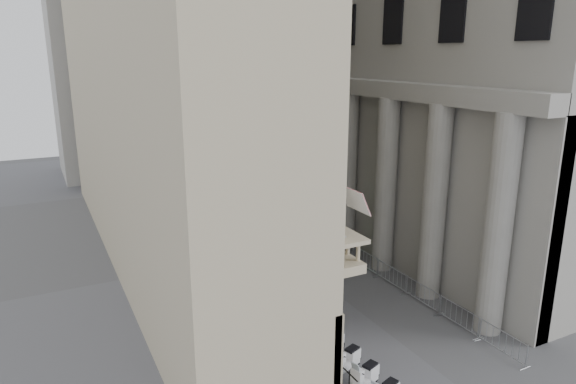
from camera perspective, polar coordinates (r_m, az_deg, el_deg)
name	(u,v)px	position (r m, az deg, el deg)	size (l,w,h in m)	color
far_building	(160,27)	(58.41, -14.01, 17.32)	(22.00, 10.00, 30.00)	#A29F99
iron_fence	(223,269)	(30.85, -7.28, -8.52)	(0.30, 28.00, 1.40)	black
blue_awning	(289,214)	(40.87, 0.13, -2.41)	(1.60, 3.00, 3.00)	navy
scooter_2	(347,373)	(21.78, 6.55, -19.36)	(0.56, 1.40, 1.50)	white
scooter_3	(331,357)	(22.63, 4.78, -17.85)	(0.56, 1.40, 1.50)	white
scooter_4	(316,343)	(23.52, 3.16, -16.43)	(0.56, 1.40, 1.50)	white
scooter_5	(303,330)	(24.43, 1.69, -15.11)	(0.56, 1.40, 1.50)	white
scooter_6	(291,318)	(25.37, 0.34, -13.88)	(0.56, 1.40, 1.50)	white
scooter_7	(280,308)	(26.34, -0.90, -12.72)	(0.56, 1.40, 1.50)	white
scooter_8	(270,298)	(27.32, -2.04, -11.65)	(0.56, 1.40, 1.50)	white
scooter_9	(260,288)	(28.33, -3.09, -10.64)	(0.56, 1.40, 1.50)	white
scooter_10	(252,280)	(29.35, -4.06, -9.71)	(0.56, 1.40, 1.50)	white
scooter_11	(244,272)	(30.38, -4.97, -8.83)	(0.56, 1.40, 1.50)	white
barrier_0	(501,354)	(24.51, 22.58, -16.27)	(0.60, 2.40, 1.10)	#A3A5AA
barrier_1	(458,327)	(25.94, 18.33, -14.03)	(0.60, 2.40, 1.10)	#A3A5AA
barrier_2	(422,304)	(27.51, 14.62, -11.97)	(0.60, 2.40, 1.10)	#A3A5AA
barrier_3	(391,285)	(29.22, 11.37, -10.10)	(0.60, 2.40, 1.10)	#A3A5AA
barrier_4	(365,269)	(31.03, 8.52, -8.42)	(0.60, 2.40, 1.10)	#A3A5AA
barrier_5	(342,254)	(32.93, 6.01, -6.91)	(0.60, 2.40, 1.10)	#A3A5AA
security_tent	(202,202)	(35.37, -9.50, -1.05)	(3.80, 3.80, 3.09)	white
street_lamp	(210,159)	(34.78, -8.66, 3.68)	(2.96, 0.66, 9.15)	#92949A
info_kiosk	(223,235)	(33.50, -7.21, -4.71)	(0.34, 0.95, 2.00)	black
pedestrian_a	(245,211)	(38.53, -4.77, -2.10)	(0.68, 0.45, 1.88)	black
pedestrian_b	(231,188)	(45.71, -6.33, 0.50)	(0.82, 0.64, 1.70)	black
pedestrian_c	(200,189)	(45.63, -9.72, 0.29)	(0.79, 0.51, 1.61)	black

